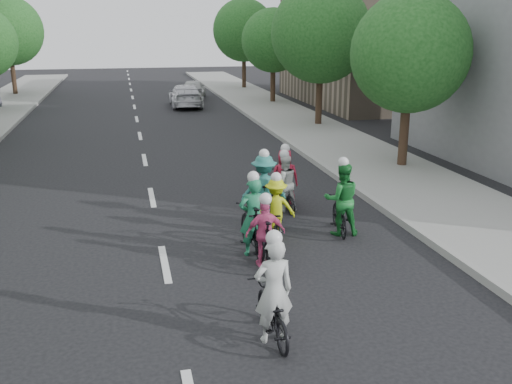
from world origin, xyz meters
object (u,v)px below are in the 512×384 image
object	(u,v)px
cyclist_7	(264,193)
follow_car_lead	(185,96)
cyclist_1	(341,205)
follow_car_trail	(194,89)
cyclist_6	(283,189)
cyclist_3	(265,238)
cyclist_2	(275,213)
cyclist_4	(284,183)
cyclist_0	(272,304)
cyclist_5	(253,225)

from	to	relation	value
cyclist_7	follow_car_lead	xyz separation A→B (m)	(0.45, 22.19, -0.06)
cyclist_1	follow_car_lead	size ratio (longest dim) A/B	0.40
cyclist_1	follow_car_trail	xyz separation A→B (m)	(-0.14, 27.56, -0.07)
cyclist_6	cyclist_3	bearing A→B (deg)	59.76
cyclist_1	cyclist_3	distance (m)	2.64
follow_car_lead	cyclist_2	bearing A→B (deg)	90.47
cyclist_6	cyclist_1	bearing A→B (deg)	103.84
cyclist_4	cyclist_3	bearing A→B (deg)	76.58
cyclist_4	follow_car_lead	distance (m)	20.88
cyclist_1	cyclist_7	size ratio (longest dim) A/B	1.00
cyclist_2	follow_car_trail	bearing A→B (deg)	-86.97
cyclist_0	follow_car_lead	xyz separation A→B (m)	(1.68, 27.80, 0.09)
cyclist_5	follow_car_lead	world-z (taller)	cyclist_5
cyclist_2	cyclist_4	size ratio (longest dim) A/B	0.88
cyclist_2	cyclist_4	world-z (taller)	cyclist_4
cyclist_0	cyclist_6	size ratio (longest dim) A/B	1.10
follow_car_lead	cyclist_0	bearing A→B (deg)	88.07
cyclist_2	follow_car_trail	distance (m)	27.40
cyclist_1	cyclist_4	size ratio (longest dim) A/B	1.05
cyclist_6	follow_car_trail	bearing A→B (deg)	-100.12
cyclist_2	cyclist_5	size ratio (longest dim) A/B	0.82
cyclist_1	follow_car_lead	xyz separation A→B (m)	(-1.15, 23.49, -0.04)
cyclist_5	follow_car_trail	distance (m)	28.39
cyclist_6	cyclist_7	xyz separation A→B (m)	(-0.74, -0.77, 0.14)
cyclist_1	cyclist_5	size ratio (longest dim) A/B	0.99
cyclist_0	cyclist_5	bearing A→B (deg)	-99.38
cyclist_1	cyclist_4	world-z (taller)	cyclist_1
cyclist_6	follow_car_lead	bearing A→B (deg)	-97.73
cyclist_5	cyclist_2	bearing A→B (deg)	-131.41
cyclist_6	cyclist_0	bearing A→B (deg)	64.29
cyclist_1	cyclist_4	distance (m)	2.70
cyclist_3	cyclist_4	world-z (taller)	cyclist_4
cyclist_3	follow_car_lead	size ratio (longest dim) A/B	0.37
cyclist_4	cyclist_7	world-z (taller)	cyclist_7
follow_car_trail	cyclist_4	bearing A→B (deg)	99.79
cyclist_1	cyclist_5	bearing A→B (deg)	27.30
cyclist_0	cyclist_1	world-z (taller)	cyclist_1
cyclist_0	cyclist_4	distance (m)	7.25
cyclist_2	cyclist_3	xyz separation A→B (m)	(-0.66, -1.60, 0.02)
cyclist_7	follow_car_trail	size ratio (longest dim) A/B	0.50
cyclist_1	cyclist_3	world-z (taller)	cyclist_1
cyclist_0	cyclist_6	distance (m)	6.68
cyclist_0	cyclist_7	xyz separation A→B (m)	(1.23, 5.61, 0.14)
cyclist_6	cyclist_4	bearing A→B (deg)	-116.13
follow_car_lead	cyclist_1	bearing A→B (deg)	94.31
cyclist_5	cyclist_6	size ratio (longest dim) A/B	1.14
cyclist_7	follow_car_trail	distance (m)	26.30
cyclist_2	cyclist_7	xyz separation A→B (m)	(-0.02, 1.10, 0.17)
cyclist_2	cyclist_4	bearing A→B (deg)	-104.36
cyclist_1	follow_car_lead	world-z (taller)	cyclist_1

